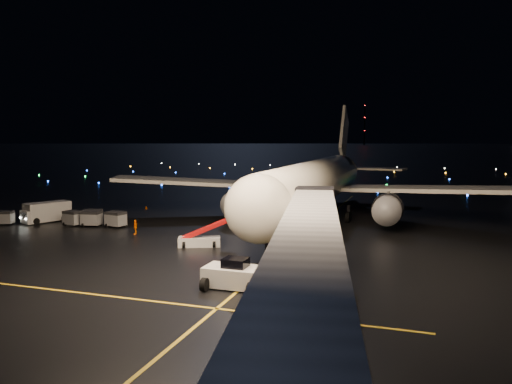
# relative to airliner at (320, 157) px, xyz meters

# --- Properties ---
(ground) EXTENTS (2000.00, 2000.00, 0.00)m
(ground) POSITION_rel_airliner_xyz_m (-11.16, 272.49, -8.19)
(ground) COLOR black
(ground) RESTS_ON ground
(lane_centre) EXTENTS (0.25, 80.00, 0.02)m
(lane_centre) POSITION_rel_airliner_xyz_m (0.84, -12.51, -8.18)
(lane_centre) COLOR gold
(lane_centre) RESTS_ON ground
(lane_cross) EXTENTS (60.00, 0.25, 0.02)m
(lane_cross) POSITION_rel_airliner_xyz_m (-16.16, -37.51, -8.18)
(lane_cross) COLOR gold
(lane_cross) RESTS_ON ground
(airliner) EXTENTS (58.59, 55.74, 16.39)m
(airliner) POSITION_rel_airliner_xyz_m (0.00, 0.00, 0.00)
(airliner) COLOR white
(airliner) RESTS_ON ground
(pushback_tug) EXTENTS (4.54, 2.43, 2.15)m
(pushback_tug) POSITION_rel_airliner_xyz_m (0.36, -32.87, -7.12)
(pushback_tug) COLOR silver
(pushback_tug) RESTS_ON ground
(belt_loader) EXTENTS (6.26, 3.85, 2.95)m
(belt_loader) POSITION_rel_airliner_xyz_m (-7.95, -21.08, -6.72)
(belt_loader) COLOR silver
(belt_loader) RESTS_ON ground
(service_truck) EXTENTS (4.70, 7.28, 2.57)m
(service_truck) POSITION_rel_airliner_xyz_m (-32.68, -13.84, -6.91)
(service_truck) COLOR silver
(service_truck) RESTS_ON ground
(crew_c) EXTENTS (0.70, 1.04, 1.65)m
(crew_c) POSITION_rel_airliner_xyz_m (-17.31, -17.78, -7.37)
(crew_c) COLOR #FC6E00
(crew_c) RESTS_ON ground
(safety_cone_0) EXTENTS (0.52, 0.52, 0.51)m
(safety_cone_0) POSITION_rel_airliner_xyz_m (-5.55, -11.81, -7.94)
(safety_cone_0) COLOR #EE5300
(safety_cone_0) RESTS_ON ground
(safety_cone_1) EXTENTS (0.53, 0.53, 0.49)m
(safety_cone_1) POSITION_rel_airliner_xyz_m (-10.01, -7.16, -7.95)
(safety_cone_1) COLOR #EE5300
(safety_cone_1) RESTS_ON ground
(safety_cone_2) EXTENTS (0.49, 0.49, 0.47)m
(safety_cone_2) POSITION_rel_airliner_xyz_m (-11.29, -3.93, -7.96)
(safety_cone_2) COLOR #EE5300
(safety_cone_2) RESTS_ON ground
(safety_cone_3) EXTENTS (0.53, 0.53, 0.49)m
(safety_cone_3) POSITION_rel_airliner_xyz_m (-26.73, 0.39, -7.95)
(safety_cone_3) COLOR #EE5300
(safety_cone_3) RESTS_ON ground
(radio_mast) EXTENTS (1.80, 1.80, 64.00)m
(radio_mast) POSITION_rel_airliner_xyz_m (-71.16, 712.49, 23.81)
(radio_mast) COLOR black
(radio_mast) RESTS_ON ground
(taxiway_lights) EXTENTS (164.00, 92.00, 0.36)m
(taxiway_lights) POSITION_rel_airliner_xyz_m (-11.16, 78.49, -8.01)
(taxiway_lights) COLOR black
(taxiway_lights) RESTS_ON ground
(baggage_cart_0) EXTENTS (2.40, 1.84, 1.88)m
(baggage_cart_0) POSITION_rel_airliner_xyz_m (-25.19, -14.93, -7.25)
(baggage_cart_0) COLOR gray
(baggage_cart_0) RESTS_ON ground
(baggage_cart_1) EXTENTS (2.48, 1.95, 1.89)m
(baggage_cart_1) POSITION_rel_airliner_xyz_m (-22.05, -14.51, -7.25)
(baggage_cart_1) COLOR gray
(baggage_cart_1) RESTS_ON ground
(baggage_cart_2) EXTENTS (2.56, 2.11, 1.87)m
(baggage_cart_2) POSITION_rel_airliner_xyz_m (-25.87, -13.86, -7.26)
(baggage_cart_2) COLOR gray
(baggage_cart_2) RESTS_ON ground
(baggage_cart_3) EXTENTS (2.40, 1.90, 1.82)m
(baggage_cart_3) POSITION_rel_airliner_xyz_m (-27.69, -15.24, -7.28)
(baggage_cart_3) COLOR gray
(baggage_cart_3) RESTS_ON ground
(baggage_cart_4) EXTENTS (2.38, 2.03, 1.71)m
(baggage_cart_4) POSITION_rel_airliner_xyz_m (-36.20, -17.40, -7.34)
(baggage_cart_4) COLOR gray
(baggage_cart_4) RESTS_ON ground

